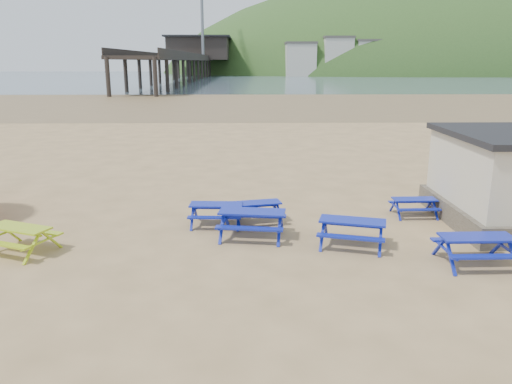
{
  "coord_description": "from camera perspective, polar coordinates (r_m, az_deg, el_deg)",
  "views": [
    {
      "loc": [
        -0.02,
        -15.27,
        5.4
      ],
      "look_at": [
        0.29,
        1.5,
        1.0
      ],
      "focal_mm": 35.0,
      "sensor_mm": 36.0,
      "label": 1
    }
  ],
  "objects": [
    {
      "name": "ground",
      "position": [
        16.2,
        -0.94,
        -4.78
      ],
      "size": [
        400.0,
        400.0,
        0.0
      ],
      "primitive_type": "plane",
      "color": "tan",
      "rests_on": "ground"
    },
    {
      "name": "pier",
      "position": [
        194.34,
        -6.59,
        14.63
      ],
      "size": [
        24.0,
        220.0,
        39.29
      ],
      "color": "black",
      "rests_on": "ground"
    },
    {
      "name": "picnic_table_blue_a",
      "position": [
        17.0,
        -4.56,
        -2.55
      ],
      "size": [
        1.84,
        1.52,
        0.74
      ],
      "rotation": [
        0.0,
        0.0,
        -0.05
      ],
      "color": "#032C94",
      "rests_on": "ground"
    },
    {
      "name": "wet_sand",
      "position": [
        70.48,
        -1.07,
        10.31
      ],
      "size": [
        400.0,
        400.0,
        0.0
      ],
      "primitive_type": "plane",
      "color": "olive",
      "rests_on": "ground"
    },
    {
      "name": "sea",
      "position": [
        185.35,
        -1.09,
        13.03
      ],
      "size": [
        400.0,
        400.0,
        0.0
      ],
      "primitive_type": "plane",
      "color": "#495C69",
      "rests_on": "ground"
    },
    {
      "name": "picnic_table_blue_e",
      "position": [
        15.32,
        10.91,
        -4.6
      ],
      "size": [
        2.3,
        2.04,
        0.82
      ],
      "rotation": [
        0.0,
        0.0,
        -0.28
      ],
      "color": "#032C94",
      "rests_on": "ground"
    },
    {
      "name": "picnic_table_yellow",
      "position": [
        16.09,
        -25.33,
        -4.92
      ],
      "size": [
        2.29,
        2.1,
        0.78
      ],
      "rotation": [
        0.0,
        0.0,
        -0.39
      ],
      "color": "#88AA12",
      "rests_on": "ground"
    },
    {
      "name": "picnic_table_blue_c",
      "position": [
        18.82,
        17.6,
        -1.66
      ],
      "size": [
        1.56,
        1.27,
        0.64
      ],
      "rotation": [
        0.0,
        0.0,
        0.02
      ],
      "color": "#032C94",
      "rests_on": "ground"
    },
    {
      "name": "picnic_table_blue_f",
      "position": [
        14.95,
        23.81,
        -6.12
      ],
      "size": [
        1.98,
        1.6,
        0.82
      ],
      "rotation": [
        0.0,
        0.0,
        0.01
      ],
      "color": "#032C94",
      "rests_on": "ground"
    },
    {
      "name": "picnic_table_blue_b",
      "position": [
        17.28,
        0.05,
        -2.29
      ],
      "size": [
        1.93,
        1.68,
        0.7
      ],
      "rotation": [
        0.0,
        0.0,
        0.22
      ],
      "color": "#032C94",
      "rests_on": "ground"
    },
    {
      "name": "picnic_table_blue_d",
      "position": [
        15.77,
        -0.45,
        -3.67
      ],
      "size": [
        2.28,
        1.93,
        0.87
      ],
      "rotation": [
        0.0,
        0.0,
        -0.14
      ],
      "color": "#032C94",
      "rests_on": "ground"
    },
    {
      "name": "headland_town",
      "position": [
        261.42,
        19.41,
        10.53
      ],
      "size": [
        264.0,
        144.0,
        108.0
      ],
      "color": "#2D4C1E",
      "rests_on": "ground"
    }
  ]
}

